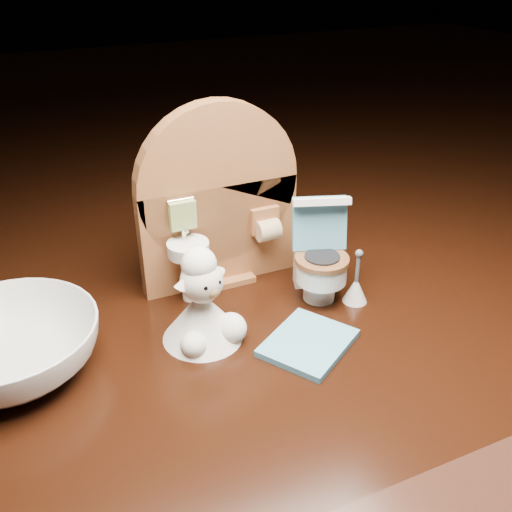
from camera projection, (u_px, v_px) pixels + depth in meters
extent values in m
cube|color=black|center=(252.00, 371.00, 0.45)|extent=(2.50, 2.50, 0.10)
cube|color=brown|center=(219.00, 233.00, 0.46)|extent=(0.13, 0.02, 0.09)
cylinder|color=brown|center=(217.00, 184.00, 0.44)|extent=(0.13, 0.02, 0.13)
cube|color=brown|center=(221.00, 276.00, 0.48)|extent=(0.05, 0.04, 0.01)
cylinder|color=white|center=(189.00, 275.00, 0.44)|extent=(0.01, 0.01, 0.04)
cylinder|color=white|center=(188.00, 249.00, 0.43)|extent=(0.03, 0.03, 0.01)
cylinder|color=silver|center=(184.00, 232.00, 0.43)|extent=(0.00, 0.00, 0.01)
cube|color=#8DA458|center=(183.00, 215.00, 0.43)|extent=(0.02, 0.01, 0.02)
cube|color=brown|center=(265.00, 220.00, 0.46)|extent=(0.02, 0.01, 0.02)
cylinder|color=tan|center=(268.00, 230.00, 0.46)|extent=(0.02, 0.02, 0.02)
cylinder|color=white|center=(319.00, 288.00, 0.45)|extent=(0.03, 0.03, 0.02)
cylinder|color=white|center=(321.00, 271.00, 0.44)|extent=(0.04, 0.04, 0.02)
cylinder|color=brown|center=(322.00, 260.00, 0.44)|extent=(0.04, 0.04, 0.00)
cube|color=white|center=(315.00, 257.00, 0.46)|extent=(0.04, 0.03, 0.05)
cube|color=#549BBA|center=(319.00, 223.00, 0.44)|extent=(0.04, 0.03, 0.04)
cube|color=white|center=(322.00, 201.00, 0.43)|extent=(0.04, 0.02, 0.01)
cylinder|color=#96A025|center=(329.00, 222.00, 0.45)|extent=(0.01, 0.01, 0.01)
cube|color=#549BBA|center=(308.00, 343.00, 0.40)|extent=(0.08, 0.08, 0.00)
cone|color=white|center=(356.00, 289.00, 0.45)|extent=(0.02, 0.02, 0.02)
cylinder|color=#59595B|center=(358.00, 268.00, 0.44)|extent=(0.00, 0.00, 0.03)
sphere|color=#59595B|center=(359.00, 253.00, 0.43)|extent=(0.01, 0.01, 0.01)
cone|color=white|center=(202.00, 315.00, 0.40)|extent=(0.06, 0.06, 0.04)
sphere|color=white|center=(231.00, 329.00, 0.40)|extent=(0.02, 0.02, 0.02)
sphere|color=white|center=(194.00, 345.00, 0.39)|extent=(0.02, 0.02, 0.02)
sphere|color=white|center=(202.00, 281.00, 0.39)|extent=(0.03, 0.03, 0.03)
sphere|color=#A17741|center=(211.00, 291.00, 0.38)|extent=(0.01, 0.01, 0.01)
sphere|color=white|center=(199.00, 264.00, 0.38)|extent=(0.02, 0.02, 0.02)
cone|color=white|center=(183.00, 282.00, 0.38)|extent=(0.02, 0.01, 0.01)
cone|color=white|center=(216.00, 269.00, 0.39)|extent=(0.02, 0.01, 0.01)
sphere|color=black|center=(205.00, 288.00, 0.37)|extent=(0.00, 0.00, 0.00)
sphere|color=black|center=(218.00, 282.00, 0.38)|extent=(0.00, 0.00, 0.00)
imported|color=white|center=(10.00, 348.00, 0.37)|extent=(0.13, 0.13, 0.04)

